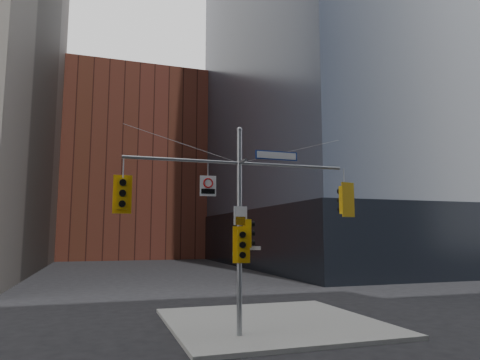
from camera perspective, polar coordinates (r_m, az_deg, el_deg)
ground at (r=13.42m, az=2.76°, el=-22.41°), size 160.00×160.00×0.00m
sidewalk_corner at (r=17.74m, az=4.29°, el=-18.40°), size 8.00×8.00×0.15m
podium_ne at (r=54.84m, az=18.56°, el=-7.40°), size 36.40×36.40×6.00m
brick_midrise at (r=71.04m, az=-14.16°, el=1.48°), size 26.00×20.00×28.00m
signal_assembly at (r=14.86m, az=-0.07°, el=-3.76°), size 8.00×0.80×7.30m
traffic_light_west_arm at (r=14.19m, az=-15.41°, el=-1.78°), size 0.60×0.47×1.25m
traffic_light_east_arm at (r=16.66m, az=13.78°, el=-2.60°), size 0.61×0.57×1.30m
traffic_light_pole_side at (r=14.94m, az=1.10°, el=-7.12°), size 0.38×0.32×0.97m
traffic_light_pole_front at (r=14.58m, az=0.26°, el=-8.63°), size 0.59×0.53×1.24m
street_sign_blade at (r=15.59m, az=4.89°, el=3.27°), size 1.63×0.07×0.32m
regulatory_sign_arm at (r=14.60m, az=-4.28°, el=-0.70°), size 0.56×0.08×0.70m
regulatory_sign_pole at (r=14.73m, az=0.06°, el=-4.86°), size 0.49×0.08×0.65m
street_blade_ew at (r=14.99m, az=1.57°, el=-9.07°), size 0.66×0.04×0.13m
street_blade_ns at (r=15.28m, az=-0.61°, el=-9.85°), size 0.04×0.69×0.14m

